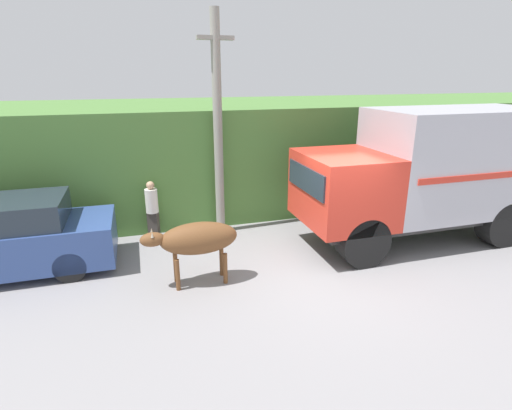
{
  "coord_description": "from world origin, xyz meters",
  "views": [
    {
      "loc": [
        -3.8,
        -6.92,
        4.13
      ],
      "look_at": [
        -1.47,
        0.8,
        1.47
      ],
      "focal_mm": 28.0,
      "sensor_mm": 36.0,
      "label": 1
    }
  ],
  "objects_px": {
    "cargo_truck": "(432,171)",
    "pedestrian_on_hill": "(152,207)",
    "brown_cow": "(197,239)",
    "utility_pole": "(218,124)"
  },
  "relations": [
    {
      "from": "cargo_truck",
      "to": "pedestrian_on_hill",
      "type": "bearing_deg",
      "value": 161.74
    },
    {
      "from": "utility_pole",
      "to": "brown_cow",
      "type": "bearing_deg",
      "value": -111.19
    },
    {
      "from": "brown_cow",
      "to": "utility_pole",
      "type": "bearing_deg",
      "value": 70.35
    },
    {
      "from": "pedestrian_on_hill",
      "to": "brown_cow",
      "type": "bearing_deg",
      "value": 129.9
    },
    {
      "from": "cargo_truck",
      "to": "utility_pole",
      "type": "height_order",
      "value": "utility_pole"
    },
    {
      "from": "brown_cow",
      "to": "cargo_truck",
      "type": "bearing_deg",
      "value": 7.33
    },
    {
      "from": "cargo_truck",
      "to": "pedestrian_on_hill",
      "type": "distance_m",
      "value": 7.12
    },
    {
      "from": "cargo_truck",
      "to": "pedestrian_on_hill",
      "type": "relative_size",
      "value": 4.08
    },
    {
      "from": "pedestrian_on_hill",
      "to": "utility_pole",
      "type": "height_order",
      "value": "utility_pole"
    },
    {
      "from": "cargo_truck",
      "to": "utility_pole",
      "type": "relative_size",
      "value": 1.12
    }
  ]
}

